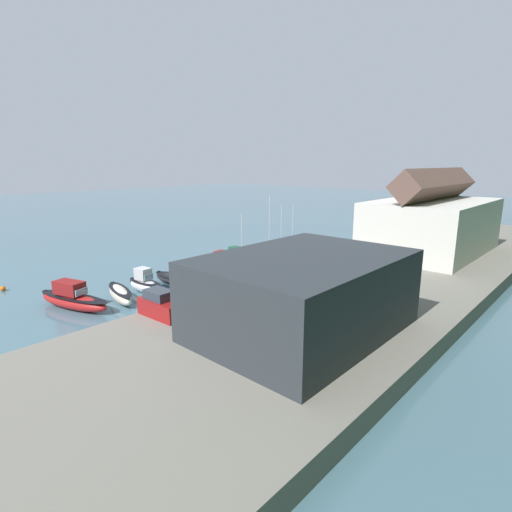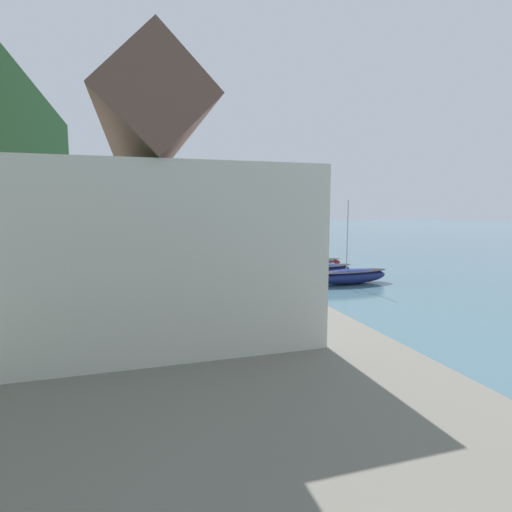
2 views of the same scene
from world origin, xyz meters
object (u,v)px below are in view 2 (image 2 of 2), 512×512
mooring_buoy_0 (305,244)px  moored_boat_1 (323,270)px  moored_boat_3 (310,260)px  moored_boat_7 (261,247)px  moored_boat_5 (280,254)px  pickup_truck_0 (165,230)px  moored_boat_8 (251,246)px  parked_car_2 (188,236)px  moored_boat_6 (269,252)px  moored_boat_4 (285,255)px  moored_boat_9 (252,243)px  moored_boat_2 (305,266)px  parked_car_1 (160,227)px  moored_boat_0 (351,276)px

mooring_buoy_0 → moored_boat_1: bearing=159.1°
moored_boat_3 → moored_boat_7: size_ratio=1.67×
moored_boat_5 → pickup_truck_0: size_ratio=1.13×
moored_boat_8 → parked_car_2: bearing=94.4°
moored_boat_6 → parked_car_2: size_ratio=1.65×
moored_boat_4 → moored_boat_9: (18.81, -1.23, -0.01)m
moored_boat_2 → moored_boat_4: (7.29, -0.51, 0.26)m
moored_boat_3 → moored_boat_8: 18.92m
moored_boat_9 → parked_car_1: parked_car_1 is taller
moored_boat_1 → moored_boat_4: bearing=-5.3°
moored_boat_1 → moored_boat_3: bearing=-18.3°
pickup_truck_0 → parked_car_1: bearing=-89.0°
moored_boat_1 → moored_boat_9: bearing=-7.7°
moored_boat_2 → pickup_truck_0: (45.41, 11.66, 1.67)m
moored_boat_1 → moored_boat_2: moored_boat_2 is taller
moored_boat_5 → moored_boat_3: bearing=170.5°
moored_boat_6 → mooring_buoy_0: moored_boat_6 is taller
moored_boat_8 → pickup_truck_0: 26.30m
moored_boat_3 → moored_boat_4: moored_boat_3 is taller
moored_boat_1 → moored_boat_8: 25.45m
moored_boat_9 → parked_car_2: size_ratio=2.08×
moored_boat_0 → pickup_truck_0: 54.40m
moored_boat_3 → moored_boat_2: bearing=157.6°
parked_car_1 → pickup_truck_0: bearing=87.9°
moored_boat_0 → moored_boat_9: size_ratio=0.87×
moored_boat_1 → mooring_buoy_0: size_ratio=13.68×
moored_boat_4 → moored_boat_7: 11.44m
moored_boat_1 → moored_boat_9: (29.53, -1.23, 0.24)m
moored_boat_9 → moored_boat_4: bearing=160.3°
pickup_truck_0 → moored_boat_9: bearing=123.6°
parked_car_2 → mooring_buoy_0: (5.22, -22.44, -2.22)m
moored_boat_1 → moored_boat_3: (6.61, -1.53, 0.10)m
moored_boat_2 → moored_boat_5: (11.11, -1.20, 0.05)m
moored_boat_4 → pickup_truck_0: 40.05m
moored_boat_7 → moored_boat_2: bearing=171.3°
moored_boat_6 → moored_boat_7: 4.13m
pickup_truck_0 → mooring_buoy_0: bearing=145.1°
moored_boat_2 → parked_car_1: bearing=2.8°
moored_boat_1 → parked_car_2: size_ratio=1.84×
moored_boat_5 → moored_boat_8: moored_boat_8 is taller
moored_boat_8 → moored_boat_9: bearing=-5.7°
moored_boat_0 → moored_boat_7: bearing=-2.7°
moored_boat_5 → moored_boat_9: size_ratio=0.60×
moored_boat_1 → moored_boat_2: (3.44, 0.50, -0.01)m
moored_boat_3 → pickup_truck_0: bearing=28.2°
moored_boat_0 → moored_boat_5: moored_boat_0 is taller
parked_car_2 → mooring_buoy_0: parked_car_2 is taller
moored_boat_8 → parked_car_2: (1.74, 9.82, 1.72)m
moored_boat_3 → moored_boat_6: 11.50m
mooring_buoy_0 → moored_boat_2: bearing=156.1°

